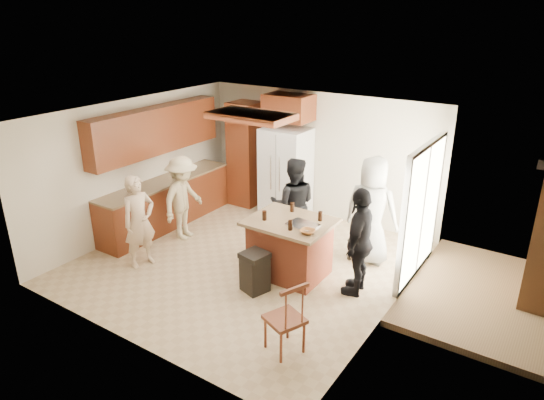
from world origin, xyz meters
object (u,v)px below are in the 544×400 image
Objects in this scene: person_behind_right at (371,211)px; person_counter at (183,198)px; refrigerator at (286,173)px; trash_bin at (255,272)px; person_front_left at (139,222)px; kitchen_island at (290,247)px; spindle_chair at (286,320)px; person_side_right at (359,242)px; person_behind_left at (293,204)px.

person_counter is at bearing 13.14° from person_behind_right.
trash_bin is (1.18, -2.75, -0.58)m from refrigerator.
refrigerator is at bearing -4.68° from person_front_left.
kitchen_island reaches higher than trash_bin.
spindle_chair is (1.12, -0.93, 0.13)m from trash_bin.
spindle_chair reaches higher than kitchen_island.
person_side_right is at bearing -38.09° from refrigerator.
person_counter is 2.33m from kitchen_island.
person_side_right is 3.42m from person_counter.
person_front_left reaches higher than kitchen_island.
person_counter reaches higher than kitchen_island.
person_front_left is at bearing -153.92° from kitchen_island.
person_behind_right reaches higher than person_front_left.
person_behind_right is 1.03m from person_side_right.
person_behind_left is 1.34m from person_behind_right.
person_counter reaches higher than person_front_left.
person_behind_left is 0.98m from kitchen_island.
person_front_left is 0.86× the size of refrigerator.
person_behind_right is 2.79m from spindle_chair.
spindle_chair is (0.95, -1.64, -0.02)m from kitchen_island.
trash_bin is (-1.28, -0.82, -0.51)m from person_side_right.
kitchen_island is at bearing 46.97° from person_behind_right.
person_behind_left is at bearing 99.69° from trash_bin.
person_counter reaches higher than trash_bin.
person_behind_right reaches higher than spindle_chair.
refrigerator is 4.36m from spindle_chair.
person_behind_left reaches higher than person_front_left.
trash_bin is (2.14, -0.79, -0.46)m from person_counter.
refrigerator is at bearing 121.99° from spindle_chair.
person_front_left is at bearing -105.16° from refrigerator.
kitchen_island is 1.90m from spindle_chair.
refrigerator is at bearing -27.47° from person_behind_right.
person_behind_left is 2.02m from person_counter.
person_behind_left is 1.07× the size of person_counter.
person_behind_left is 1.62m from trash_bin.
person_counter reaches higher than spindle_chair.
person_counter is (-0.12, 1.15, 0.00)m from person_front_left.
spindle_chair reaches higher than trash_bin.
person_front_left reaches higher than trash_bin.
person_side_right reaches higher than spindle_chair.
kitchen_island is (0.43, -0.81, -0.35)m from person_behind_left.
person_counter is at bearing 152.21° from spindle_chair.
person_behind_left is 0.92× the size of refrigerator.
trash_bin is at bearing 55.33° from person_behind_right.
spindle_chair is at bearing -58.01° from refrigerator.
refrigerator is at bearing 123.51° from kitchen_island.
person_front_left is 2.10m from trash_bin.
person_front_left is 0.93× the size of person_behind_left.
person_behind_right is at bearing -173.91° from person_side_right.
person_side_right is 0.92× the size of refrigerator.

